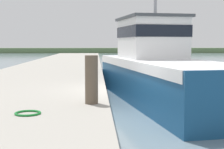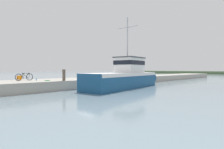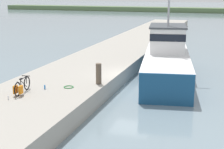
# 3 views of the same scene
# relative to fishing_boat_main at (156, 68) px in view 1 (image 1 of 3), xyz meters

# --- Properties ---
(ground_plane) EXTENTS (320.00, 320.00, 0.00)m
(ground_plane) POSITION_rel_fishing_boat_main_xyz_m (-1.47, -3.96, -1.33)
(ground_plane) COLOR gray
(dock_pier) EXTENTS (5.61, 80.00, 0.98)m
(dock_pier) POSITION_rel_fishing_boat_main_xyz_m (-5.08, -3.96, -0.84)
(dock_pier) COLOR #A39E93
(dock_pier) RESTS_ON ground_plane
(far_shoreline) EXTENTS (180.00, 5.00, 1.25)m
(far_shoreline) POSITION_rel_fishing_boat_main_xyz_m (28.53, 72.77, -0.71)
(far_shoreline) COLOR #567047
(far_shoreline) RESTS_ON ground_plane
(fishing_boat_main) EXTENTS (4.71, 13.52, 8.21)m
(fishing_boat_main) POSITION_rel_fishing_boat_main_xyz_m (0.00, 0.00, 0.00)
(fishing_boat_main) COLOR navy
(fishing_boat_main) RESTS_ON ground_plane
(mooring_post) EXTENTS (0.31, 0.31, 1.15)m
(mooring_post) POSITION_rel_fishing_boat_main_xyz_m (-2.71, -6.54, 0.22)
(mooring_post) COLOR brown
(mooring_post) RESTS_ON dock_pier
(hose_coil) EXTENTS (0.53, 0.53, 0.04)m
(hose_coil) POSITION_rel_fishing_boat_main_xyz_m (-3.98, -7.72, -0.33)
(hose_coil) COLOR #197A2D
(hose_coil) RESTS_ON dock_pier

